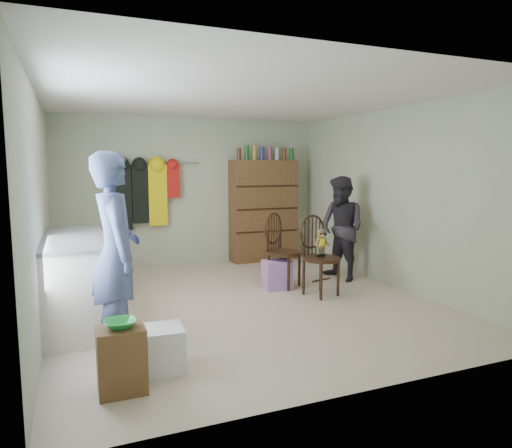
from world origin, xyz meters
name	(u,v)px	position (x,y,z in m)	size (l,w,h in m)	color
ground_plane	(244,302)	(0.00, 0.00, 0.00)	(5.00, 5.00, 0.00)	beige
room_walls	(229,175)	(0.00, 0.53, 1.58)	(5.00, 5.00, 5.00)	beige
counter	(75,279)	(-1.95, 0.00, 0.47)	(0.64, 1.86, 0.94)	silver
stool	(122,359)	(-1.65, -1.81, 0.25)	(0.35, 0.30, 0.50)	brown
bowl	(120,324)	(-1.65, -1.81, 0.53)	(0.23, 0.23, 0.06)	green
plastic_tub	(160,349)	(-1.32, -1.54, 0.18)	(0.38, 0.36, 0.36)	white
chair_front	(319,251)	(1.03, -0.06, 0.59)	(0.57, 0.57, 1.06)	black
chair_far	(281,247)	(0.75, 0.51, 0.56)	(0.65, 0.65, 1.05)	black
striped_bag	(277,275)	(0.65, 0.41, 0.20)	(0.37, 0.29, 0.40)	pink
person_left	(116,253)	(-1.59, -0.97, 0.91)	(0.66, 0.44, 1.82)	#4D5B8D
person_right	(341,228)	(1.75, 0.53, 0.77)	(0.75, 0.59, 1.55)	#2D2B33
dresser	(264,210)	(1.25, 2.30, 0.91)	(1.20, 0.39, 2.05)	brown
coat_rack	(145,194)	(-0.83, 2.38, 1.25)	(1.42, 0.12, 1.09)	#99999E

